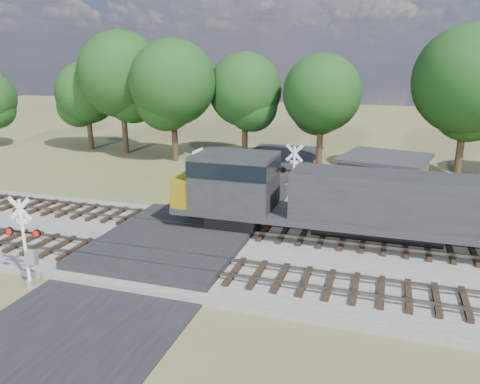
% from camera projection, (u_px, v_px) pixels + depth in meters
% --- Properties ---
extents(ground, '(160.00, 160.00, 0.00)m').
position_uv_depth(ground, '(171.00, 251.00, 23.02)').
color(ground, '#49502A').
rests_on(ground, ground).
extents(ballast_bed, '(140.00, 10.00, 0.30)m').
position_uv_depth(ballast_bed, '(382.00, 271.00, 20.53)').
color(ballast_bed, gray).
rests_on(ballast_bed, ground).
extents(road, '(7.00, 60.00, 0.08)m').
position_uv_depth(road, '(171.00, 250.00, 23.01)').
color(road, black).
rests_on(road, ground).
extents(crossing_panel, '(7.00, 9.00, 0.62)m').
position_uv_depth(crossing_panel, '(175.00, 241.00, 23.39)').
color(crossing_panel, '#262628').
rests_on(crossing_panel, ground).
extents(track_near, '(140.00, 2.60, 0.33)m').
position_uv_depth(track_near, '(216.00, 268.00, 20.17)').
color(track_near, black).
rests_on(track_near, ballast_bed).
extents(track_far, '(140.00, 2.60, 0.33)m').
position_uv_depth(track_far, '(249.00, 229.00, 24.75)').
color(track_far, black).
rests_on(track_far, ballast_bed).
extents(crossing_signal_near, '(1.57, 0.36, 3.89)m').
position_uv_depth(crossing_signal_near, '(27.00, 250.00, 18.98)').
color(crossing_signal_near, silver).
rests_on(crossing_signal_near, ground).
extents(crossing_signal_far, '(1.72, 0.39, 4.27)m').
position_uv_depth(crossing_signal_far, '(292.00, 185.00, 28.23)').
color(crossing_signal_far, silver).
rests_on(crossing_signal_far, ground).
extents(equipment_shed, '(5.97, 5.97, 3.37)m').
position_uv_depth(equipment_shed, '(383.00, 182.00, 29.09)').
color(equipment_shed, '#432C1C').
rests_on(equipment_shed, ground).
extents(treeline, '(81.96, 11.07, 11.73)m').
position_uv_depth(treeline, '(345.00, 90.00, 38.19)').
color(treeline, black).
rests_on(treeline, ground).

